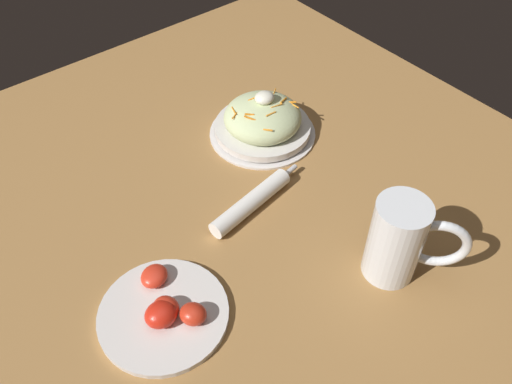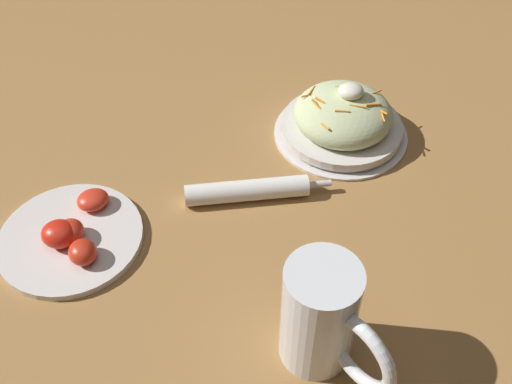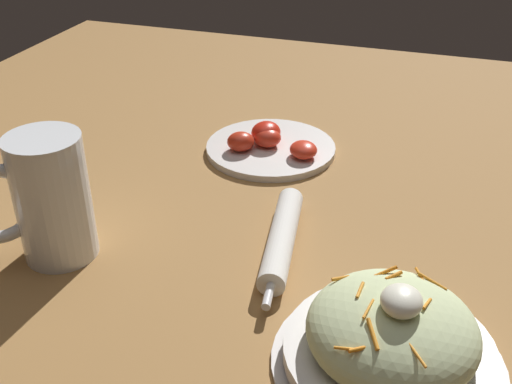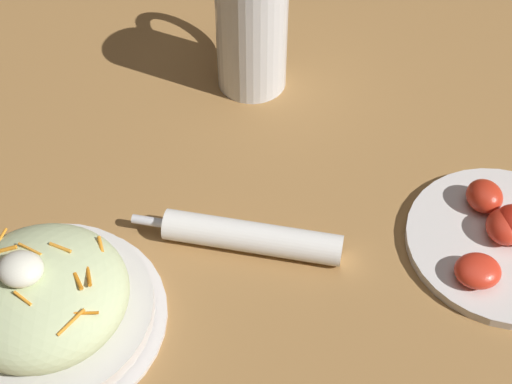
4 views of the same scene
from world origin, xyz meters
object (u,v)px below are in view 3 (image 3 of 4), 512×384
Objects in this scene: salad_plate at (391,340)px; tomato_plate at (270,145)px; beer_mug at (49,204)px; napkin_roll at (282,238)px.

salad_plate is 1.10× the size of tomato_plate.
tomato_plate is at bearing -25.63° from beer_mug.
beer_mug is (0.06, 0.40, 0.04)m from salad_plate.
salad_plate is at bearing -97.97° from beer_mug.
napkin_roll is (0.09, -0.25, -0.05)m from beer_mug.
beer_mug is at bearing 82.03° from salad_plate.
salad_plate is 0.46m from tomato_plate.
beer_mug reaches higher than tomato_plate.
tomato_plate is (0.39, 0.24, -0.02)m from salad_plate.
salad_plate is at bearing -148.63° from tomato_plate.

